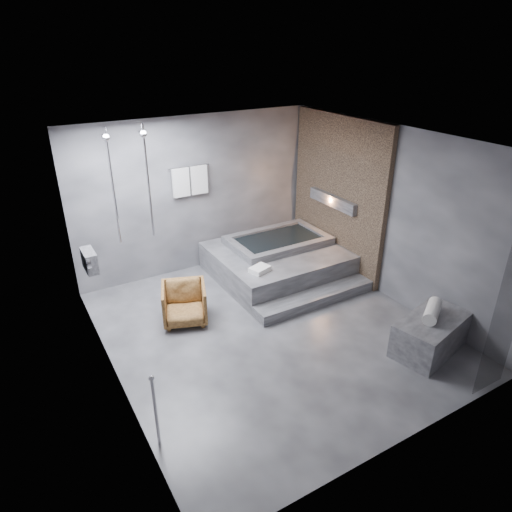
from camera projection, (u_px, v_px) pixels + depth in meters
room at (286, 212)px, 6.45m from camera, size 5.00×5.04×2.82m
tub_deck at (277, 262)px, 8.33m from camera, size 2.20×2.00×0.50m
tub_step at (315, 298)px, 7.49m from camera, size 2.20×0.36×0.18m
concrete_bench at (431, 334)px, 6.30m from camera, size 1.24×0.86×0.51m
driftwood_chair at (184, 303)px, 6.93m from camera, size 0.84×0.86×0.61m
rolled_towel at (432, 311)px, 6.19m from camera, size 0.54×0.43×0.19m
deck_towel at (260, 269)px, 7.43m from camera, size 0.37×0.32×0.08m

